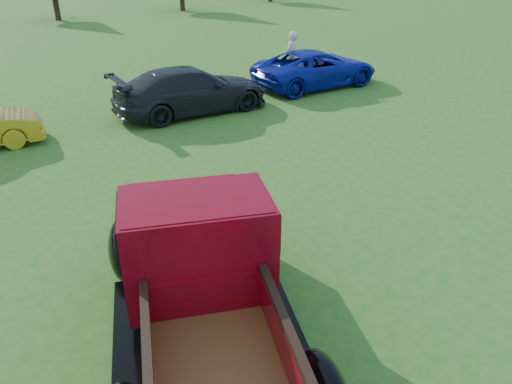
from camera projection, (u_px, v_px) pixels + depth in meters
name	position (u px, v px, depth m)	size (l,w,h in m)	color
ground	(234.00, 267.00, 8.18)	(120.00, 120.00, 0.00)	#27641C
pickup_truck	(199.00, 267.00, 6.60)	(4.02, 5.60, 1.95)	black
show_car_grey	(191.00, 90.00, 15.18)	(1.93, 4.75, 1.38)	black
show_car_blue	(316.00, 68.00, 17.92)	(2.15, 4.65, 1.29)	#0D1A96
spectator	(291.00, 58.00, 18.20)	(0.68, 0.45, 1.87)	beige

